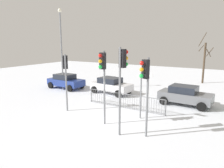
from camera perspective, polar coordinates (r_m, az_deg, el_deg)
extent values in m
plane|color=white|center=(12.94, -2.56, -9.91)|extent=(60.00, 60.00, 0.00)
cylinder|color=slate|center=(14.56, -12.33, 0.24)|extent=(0.11, 0.11, 3.90)
cube|color=black|center=(14.53, -12.56, 5.79)|extent=(0.38, 0.38, 0.90)
sphere|color=red|center=(14.75, -12.60, 7.04)|extent=(0.20, 0.20, 0.20)
sphere|color=orange|center=(14.78, -12.55, 5.88)|extent=(0.20, 0.20, 0.20)
sphere|color=green|center=(14.81, -12.50, 4.72)|extent=(0.20, 0.20, 0.20)
cylinder|color=slate|center=(10.38, 2.11, -2.38)|extent=(0.11, 0.11, 4.46)
cube|color=black|center=(10.22, 2.87, 6.95)|extent=(0.37, 0.31, 0.90)
sphere|color=red|center=(10.38, 3.89, 8.66)|extent=(0.20, 0.20, 0.20)
sphere|color=orange|center=(10.40, 3.87, 7.01)|extent=(0.20, 0.20, 0.20)
sphere|color=green|center=(10.42, 3.85, 5.36)|extent=(0.20, 0.20, 0.20)
cylinder|color=slate|center=(11.83, -2.07, -1.23)|extent=(0.11, 0.11, 4.23)
cube|color=black|center=(11.45, -2.55, 6.27)|extent=(0.33, 0.23, 0.90)
sphere|color=red|center=(11.21, -3.23, 7.69)|extent=(0.20, 0.20, 0.20)
sphere|color=orange|center=(11.24, -3.21, 6.17)|extent=(0.20, 0.20, 0.20)
sphere|color=green|center=(11.27, -3.19, 4.65)|extent=(0.20, 0.20, 0.20)
cylinder|color=slate|center=(10.40, 9.54, -3.85)|extent=(0.11, 0.11, 3.99)
cube|color=black|center=(10.01, 9.11, 4.00)|extent=(0.38, 0.34, 0.90)
sphere|color=red|center=(9.81, 8.08, 5.65)|extent=(0.20, 0.20, 0.20)
sphere|color=orange|center=(9.85, 8.03, 3.91)|extent=(0.20, 0.20, 0.20)
sphere|color=green|center=(9.89, 7.98, 2.19)|extent=(0.20, 0.20, 0.20)
cylinder|color=slate|center=(12.97, 7.82, -2.65)|extent=(0.09, 0.09, 3.15)
cube|color=white|center=(12.55, 9.53, 2.53)|extent=(0.70, 0.12, 0.22)
cube|color=slate|center=(15.01, 3.44, -2.71)|extent=(6.05, 0.24, 0.04)
cube|color=slate|center=(15.26, 3.39, -6.10)|extent=(6.05, 0.24, 0.04)
cylinder|color=slate|center=(16.72, -5.43, -3.13)|extent=(0.02, 0.02, 1.05)
cylinder|color=slate|center=(16.61, -4.94, -3.22)|extent=(0.02, 0.02, 1.05)
cylinder|color=slate|center=(16.51, -4.45, -3.30)|extent=(0.02, 0.02, 1.05)
cylinder|color=slate|center=(16.40, -3.95, -3.39)|extent=(0.02, 0.02, 1.05)
cylinder|color=slate|center=(16.30, -3.45, -3.48)|extent=(0.02, 0.02, 1.05)
cylinder|color=slate|center=(16.20, -2.94, -3.57)|extent=(0.02, 0.02, 1.05)
cylinder|color=slate|center=(16.10, -2.42, -3.65)|extent=(0.02, 0.02, 1.05)
cylinder|color=slate|center=(16.00, -1.89, -3.75)|extent=(0.02, 0.02, 1.05)
cylinder|color=slate|center=(15.91, -1.36, -3.84)|extent=(0.02, 0.02, 1.05)
cylinder|color=slate|center=(15.81, -0.83, -3.93)|extent=(0.02, 0.02, 1.05)
cylinder|color=slate|center=(15.72, -0.28, -4.02)|extent=(0.02, 0.02, 1.05)
cylinder|color=slate|center=(15.62, 0.27, -4.11)|extent=(0.02, 0.02, 1.05)
cylinder|color=slate|center=(15.53, 0.82, -4.21)|extent=(0.02, 0.02, 1.05)
cylinder|color=slate|center=(15.44, 1.39, -4.30)|extent=(0.02, 0.02, 1.05)
cylinder|color=slate|center=(15.36, 1.96, -4.40)|extent=(0.02, 0.02, 1.05)
cylinder|color=slate|center=(15.27, 2.53, -4.49)|extent=(0.02, 0.02, 1.05)
cylinder|color=slate|center=(15.18, 3.12, -4.59)|extent=(0.02, 0.02, 1.05)
cylinder|color=slate|center=(15.10, 3.71, -4.69)|extent=(0.02, 0.02, 1.05)
cylinder|color=slate|center=(15.02, 4.31, -4.78)|extent=(0.02, 0.02, 1.05)
cylinder|color=slate|center=(14.94, 4.91, -4.88)|extent=(0.02, 0.02, 1.05)
cylinder|color=slate|center=(14.86, 5.52, -4.98)|extent=(0.02, 0.02, 1.05)
cylinder|color=slate|center=(14.79, 6.13, -5.08)|extent=(0.02, 0.02, 1.05)
cylinder|color=slate|center=(14.71, 6.76, -5.18)|extent=(0.02, 0.02, 1.05)
cylinder|color=slate|center=(14.64, 7.39, -5.28)|extent=(0.02, 0.02, 1.05)
cylinder|color=slate|center=(14.57, 8.02, -5.38)|extent=(0.02, 0.02, 1.05)
cylinder|color=slate|center=(14.50, 8.67, -5.48)|extent=(0.02, 0.02, 1.05)
cylinder|color=slate|center=(14.43, 9.31, -5.58)|extent=(0.02, 0.02, 1.05)
cylinder|color=slate|center=(14.37, 9.97, -5.68)|extent=(0.02, 0.02, 1.05)
cylinder|color=slate|center=(14.30, 10.63, -5.78)|extent=(0.02, 0.02, 1.05)
cylinder|color=slate|center=(14.24, 11.30, -5.89)|extent=(0.02, 0.02, 1.05)
cylinder|color=slate|center=(14.18, 11.97, -5.99)|extent=(0.02, 0.02, 1.05)
cylinder|color=slate|center=(14.12, 12.65, -6.09)|extent=(0.02, 0.02, 1.05)
cylinder|color=slate|center=(14.07, 13.33, -6.19)|extent=(0.02, 0.02, 1.05)
cylinder|color=slate|center=(14.02, 14.02, -6.29)|extent=(0.02, 0.02, 1.05)
cylinder|color=slate|center=(16.77, -5.67, -3.09)|extent=(0.06, 0.06, 1.05)
cylinder|color=slate|center=(13.99, 14.37, -6.34)|extent=(0.06, 0.06, 1.05)
cube|color=silver|center=(19.41, -0.17, -0.68)|extent=(3.95, 2.06, 0.65)
cube|color=#1E232D|center=(19.39, -0.53, 0.96)|extent=(2.04, 1.68, 0.55)
cylinder|color=black|center=(19.43, 4.52, -1.68)|extent=(0.66, 0.28, 0.64)
cylinder|color=black|center=(18.05, 1.68, -2.67)|extent=(0.66, 0.28, 0.64)
cylinder|color=black|center=(20.94, -1.77, -0.70)|extent=(0.66, 0.28, 0.64)
cylinder|color=black|center=(19.66, -4.82, -1.54)|extent=(0.66, 0.28, 0.64)
cube|color=slate|center=(16.75, 19.26, -3.27)|extent=(3.90, 1.94, 0.65)
cube|color=#1E232D|center=(16.67, 18.88, -1.38)|extent=(1.99, 1.62, 0.55)
cylinder|color=black|center=(17.37, 24.23, -4.25)|extent=(0.65, 0.26, 0.64)
cylinder|color=black|center=(15.76, 23.11, -5.69)|extent=(0.65, 0.26, 0.64)
cylinder|color=black|center=(17.99, 15.76, -3.15)|extent=(0.65, 0.26, 0.64)
cylinder|color=black|center=(16.43, 13.85, -4.41)|extent=(0.65, 0.26, 0.64)
cube|color=navy|center=(22.03, -12.38, 0.50)|extent=(3.87, 1.87, 0.65)
cube|color=#1E232D|center=(22.04, -12.71, 1.95)|extent=(1.96, 1.58, 0.55)
cylinder|color=black|center=(21.78, -8.25, -0.34)|extent=(0.65, 0.25, 0.64)
cylinder|color=black|center=(20.56, -11.38, -1.15)|extent=(0.65, 0.25, 0.64)
cylinder|color=black|center=(23.62, -13.18, 0.39)|extent=(0.65, 0.25, 0.64)
cylinder|color=black|center=(22.51, -16.30, -0.31)|extent=(0.65, 0.25, 0.64)
cylinder|color=slate|center=(21.08, -13.51, 8.43)|extent=(0.14, 0.14, 7.46)
sphere|color=#F2EACC|center=(21.26, -14.01, 18.81)|extent=(0.36, 0.36, 0.36)
cylinder|color=#473828|center=(26.23, 23.70, 5.18)|extent=(0.22, 0.22, 4.61)
cylinder|color=#473828|center=(26.48, 23.37, 11.07)|extent=(0.70, 0.90, 1.54)
cylinder|color=#473828|center=(25.88, 24.48, 8.17)|extent=(0.57, 0.63, 0.85)
cylinder|color=#473828|center=(26.47, 25.01, 7.89)|extent=(0.84, 1.00, 1.07)
cylinder|color=#473828|center=(25.91, 24.75, 7.69)|extent=(0.48, 0.89, 0.92)
cylinder|color=#473828|center=(26.36, 23.05, 8.93)|extent=(0.43, 0.98, 0.72)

